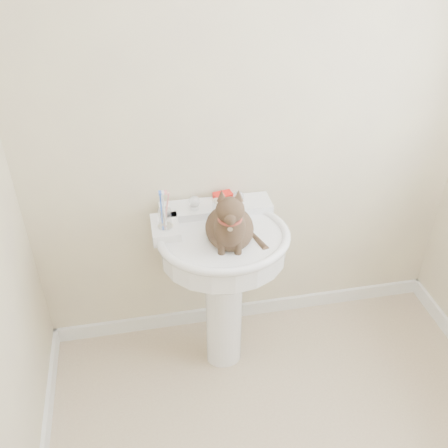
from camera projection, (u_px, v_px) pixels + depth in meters
wall_back at (253, 117)px, 2.28m from camera, size 2.20×0.00×2.50m
baseboard_back at (246, 309)px, 2.96m from camera, size 2.20×0.02×0.09m
pedestal_sink at (223, 260)px, 2.34m from camera, size 0.62×0.61×0.86m
faucet at (217, 202)px, 2.34m from camera, size 0.28×0.12×0.14m
soap_bar at (223, 196)px, 2.43m from camera, size 0.10×0.07×0.03m
toothbrush_cup at (165, 218)px, 2.21m from camera, size 0.07×0.07×0.18m
cat at (230, 226)px, 2.16m from camera, size 0.23×0.29×0.43m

